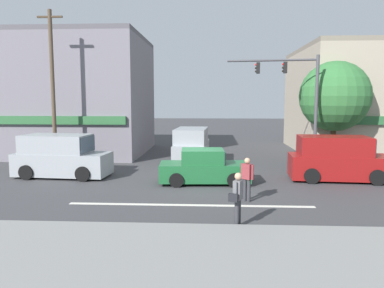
{
  "coord_description": "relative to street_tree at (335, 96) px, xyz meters",
  "views": [
    {
      "loc": [
        0.77,
        -16.79,
        3.84
      ],
      "look_at": [
        -0.24,
        2.0,
        1.6
      ],
      "focal_mm": 35.0,
      "sensor_mm": 36.0,
      "label": 1
    }
  ],
  "objects": [
    {
      "name": "van_crossing_center",
      "position": [
        -8.39,
        0.3,
        -3.02
      ],
      "size": [
        2.25,
        4.7,
        2.11
      ],
      "color": "#999EA3",
      "rests_on": "ground"
    },
    {
      "name": "lane_marking_stripe",
      "position": [
        -7.93,
        -9.12,
        -4.02
      ],
      "size": [
        9.0,
        0.24,
        0.01
      ],
      "primitive_type": "cube",
      "color": "silver",
      "rests_on": "ground"
    },
    {
      "name": "van_parked_curbside",
      "position": [
        -14.67,
        -4.39,
        -3.02
      ],
      "size": [
        4.73,
        2.31,
        2.11
      ],
      "color": "#999EA3",
      "rests_on": "ground"
    },
    {
      "name": "street_tree",
      "position": [
        0.0,
        0.0,
        0.0
      ],
      "size": [
        4.08,
        4.08,
        6.08
      ],
      "color": "#4C3823",
      "rests_on": "ground"
    },
    {
      "name": "sidewalk_curb",
      "position": [
        -7.93,
        -14.12,
        -3.95
      ],
      "size": [
        40.0,
        5.0,
        0.16
      ],
      "primitive_type": "cube",
      "color": "gray",
      "rests_on": "ground"
    },
    {
      "name": "traffic_light_mast",
      "position": [
        -2.53,
        -1.76,
        0.15
      ],
      "size": [
        4.86,
        0.72,
        6.2
      ],
      "color": "#47474C",
      "rests_on": "ground"
    },
    {
      "name": "sedan_crossing_leftbound",
      "position": [
        -7.51,
        -5.46,
        -3.31
      ],
      "size": [
        4.19,
        2.05,
        1.58
      ],
      "color": "#1E6033",
      "rests_on": "ground"
    },
    {
      "name": "van_crossing_rightbound",
      "position": [
        -1.18,
        -4.5,
        -3.02
      ],
      "size": [
        4.72,
        2.28,
        2.11
      ],
      "color": "maroon",
      "rests_on": "ground"
    },
    {
      "name": "utility_pole_near_left",
      "position": [
        -16.03,
        -1.82,
        0.49
      ],
      "size": [
        1.4,
        0.22,
        8.72
      ],
      "color": "brown",
      "rests_on": "ground"
    },
    {
      "name": "pedestrian_mid_crossing",
      "position": [
        -5.83,
        -8.48,
        -3.08
      ],
      "size": [
        0.45,
        0.41,
        1.67
      ],
      "color": "#333338",
      "rests_on": "ground"
    },
    {
      "name": "pedestrian_foreground_with_bag",
      "position": [
        -6.38,
        -11.4,
        -3.07
      ],
      "size": [
        0.48,
        0.66,
        1.67
      ],
      "color": "#333338",
      "rests_on": "ground"
    },
    {
      "name": "building_left_block",
      "position": [
        -18.03,
        4.25,
        0.1
      ],
      "size": [
        12.07,
        9.19,
        8.26
      ],
      "color": "slate",
      "rests_on": "ground"
    },
    {
      "name": "ground_plane",
      "position": [
        -7.93,
        -5.62,
        -4.03
      ],
      "size": [
        120.0,
        120.0,
        0.0
      ],
      "primitive_type": "plane",
      "color": "#3D3D3F"
    }
  ]
}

